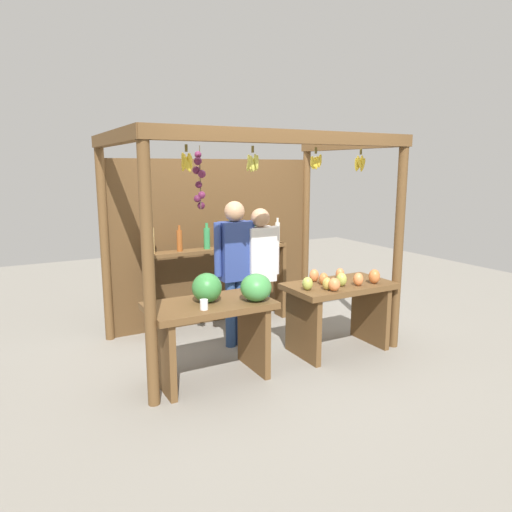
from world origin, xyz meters
name	(u,v)px	position (x,y,z in m)	size (l,w,h in m)	color
ground_plane	(249,342)	(0.00, 0.00, 0.00)	(12.00, 12.00, 0.00)	gray
market_stall	(232,222)	(-0.01, 0.38, 1.34)	(2.84, 1.85, 2.29)	brown
fruit_counter_left	(217,314)	(-0.69, -0.68, 0.63)	(1.16, 0.67, 1.02)	brown
fruit_counter_right	(338,300)	(0.74, -0.66, 0.56)	(1.14, 0.64, 0.90)	brown
bottle_shelf_unit	(218,265)	(-0.07, 0.65, 0.79)	(1.82, 0.22, 1.36)	brown
vendor_man	(235,261)	(-0.17, -0.01, 0.97)	(0.48, 0.22, 1.61)	navy
vendor_woman	(260,264)	(0.12, -0.04, 0.91)	(0.48, 0.21, 1.53)	#2A5D62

